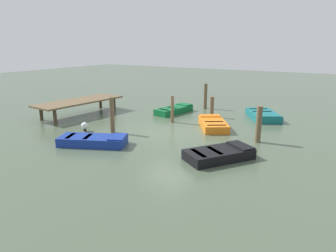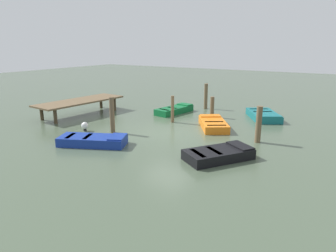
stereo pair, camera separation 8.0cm
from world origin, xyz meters
name	(u,v)px [view 1 (the left image)]	position (x,y,z in m)	size (l,w,h in m)	color
ground_plane	(168,133)	(0.00, 0.00, 0.00)	(80.00, 80.00, 0.00)	#475642
dock_segment	(80,102)	(0.55, 6.94, 0.85)	(5.93, 2.49, 0.95)	brown
rowboat_orange	(213,124)	(2.10, -1.60, 0.22)	(2.99, 2.56, 0.46)	orange
rowboat_teal	(263,115)	(5.65, -3.37, 0.22)	(3.21, 2.74, 0.46)	#14666B
rowboat_blue	(93,140)	(-3.49, 1.83, 0.22)	(2.29, 3.20, 0.46)	navy
rowboat_green	(174,110)	(4.18, 2.07, 0.22)	(2.99, 1.49, 0.46)	#0F602D
rowboat_black	(219,154)	(-2.17, -3.71, 0.22)	(2.94, 2.57, 0.46)	black
mooring_piling_near_right	(212,107)	(4.37, -0.52, 0.64)	(0.25, 0.25, 1.29)	brown
mooring_piling_far_left	(259,124)	(0.80, -4.39, 0.86)	(0.27, 0.27, 1.71)	brown
mooring_piling_center	(172,109)	(1.97, 0.91, 0.78)	(0.19, 0.19, 1.56)	brown
mooring_piling_far_right	(205,96)	(6.56, 0.93, 0.89)	(0.24, 0.24, 1.77)	brown
mooring_piling_near_left	(112,115)	(-1.48, 2.44, 0.92)	(0.24, 0.24, 1.85)	brown
marker_buoy	(85,126)	(-2.04, 3.87, 0.29)	(0.36, 0.36, 0.48)	#262626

